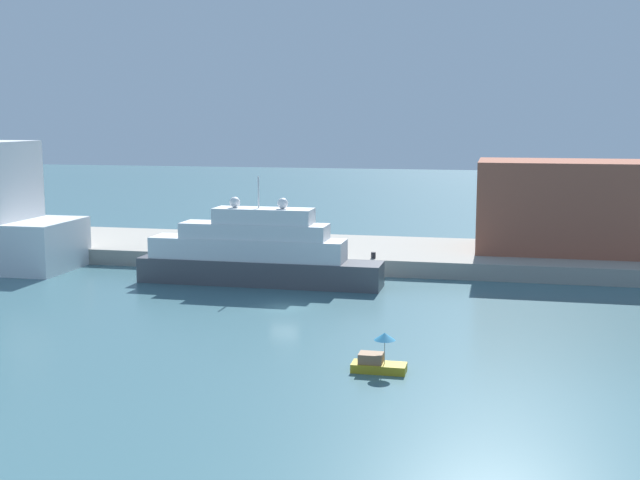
{
  "coord_description": "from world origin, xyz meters",
  "views": [
    {
      "loc": [
        18.6,
        -68.88,
        16.84
      ],
      "look_at": [
        1.92,
        6.0,
        5.31
      ],
      "focal_mm": 45.78,
      "sensor_mm": 36.0,
      "label": 1
    }
  ],
  "objects_px": {
    "large_yacht": "(255,254)",
    "small_motorboat": "(378,360)",
    "person_figure": "(233,240)",
    "harbor_building": "(572,206)",
    "parked_car": "(209,238)",
    "mooring_bollard": "(373,255)"
  },
  "relations": [
    {
      "from": "small_motorboat",
      "to": "parked_car",
      "type": "distance_m",
      "value": 48.73
    },
    {
      "from": "harbor_building",
      "to": "person_figure",
      "type": "bearing_deg",
      "value": -170.65
    },
    {
      "from": "large_yacht",
      "to": "person_figure",
      "type": "height_order",
      "value": "large_yacht"
    },
    {
      "from": "harbor_building",
      "to": "mooring_bollard",
      "type": "xyz_separation_m",
      "value": [
        -21.19,
        -10.08,
        -4.79
      ]
    },
    {
      "from": "small_motorboat",
      "to": "harbor_building",
      "type": "distance_m",
      "value": 46.95
    },
    {
      "from": "parked_car",
      "to": "mooring_bollard",
      "type": "distance_m",
      "value": 22.35
    },
    {
      "from": "small_motorboat",
      "to": "harbor_building",
      "type": "bearing_deg",
      "value": 70.43
    },
    {
      "from": "harbor_building",
      "to": "small_motorboat",
      "type": "bearing_deg",
      "value": -109.57
    },
    {
      "from": "harbor_building",
      "to": "person_figure",
      "type": "distance_m",
      "value": 39.15
    },
    {
      "from": "large_yacht",
      "to": "small_motorboat",
      "type": "relative_size",
      "value": 6.89
    },
    {
      "from": "large_yacht",
      "to": "person_figure",
      "type": "relative_size",
      "value": 13.96
    },
    {
      "from": "large_yacht",
      "to": "small_motorboat",
      "type": "xyz_separation_m",
      "value": [
        16.55,
        -26.15,
        -2.27
      ]
    },
    {
      "from": "parked_car",
      "to": "small_motorboat",
      "type": "bearing_deg",
      "value": -56.5
    },
    {
      "from": "harbor_building",
      "to": "parked_car",
      "type": "relative_size",
      "value": 5.38
    },
    {
      "from": "person_figure",
      "to": "mooring_bollard",
      "type": "xyz_separation_m",
      "value": [
        17.21,
        -3.76,
        -0.5
      ]
    },
    {
      "from": "large_yacht",
      "to": "parked_car",
      "type": "relative_size",
      "value": 6.44
    },
    {
      "from": "small_motorboat",
      "to": "person_figure",
      "type": "distance_m",
      "value": 43.96
    },
    {
      "from": "harbor_building",
      "to": "large_yacht",
      "type": "bearing_deg",
      "value": -151.14
    },
    {
      "from": "person_figure",
      "to": "harbor_building",
      "type": "bearing_deg",
      "value": 9.35
    },
    {
      "from": "small_motorboat",
      "to": "mooring_bollard",
      "type": "bearing_deg",
      "value": 99.41
    },
    {
      "from": "large_yacht",
      "to": "person_figure",
      "type": "distance_m",
      "value": 13.0
    },
    {
      "from": "large_yacht",
      "to": "parked_car",
      "type": "height_order",
      "value": "large_yacht"
    }
  ]
}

